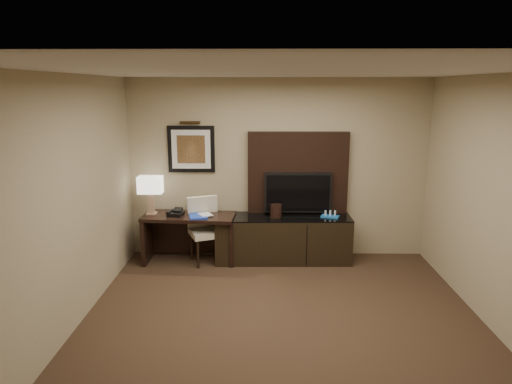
{
  "coord_description": "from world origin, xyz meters",
  "views": [
    {
      "loc": [
        -0.21,
        -4.31,
        2.56
      ],
      "look_at": [
        -0.32,
        1.8,
        1.15
      ],
      "focal_mm": 32.0,
      "sensor_mm": 36.0,
      "label": 1
    }
  ],
  "objects_px": {
    "desk_chair": "(206,232)",
    "desk_phone": "(176,212)",
    "credenza": "(283,238)",
    "desk": "(190,238)",
    "minibar_tray": "(330,214)",
    "table_lamp": "(151,194)",
    "tv": "(298,193)",
    "ice_bucket": "(276,211)"
  },
  "relations": [
    {
      "from": "desk",
      "to": "credenza",
      "type": "relative_size",
      "value": 0.67
    },
    {
      "from": "desk_chair",
      "to": "desk_phone",
      "type": "xyz_separation_m",
      "value": [
        -0.45,
        0.02,
        0.29
      ]
    },
    {
      "from": "ice_bucket",
      "to": "credenza",
      "type": "bearing_deg",
      "value": 20.04
    },
    {
      "from": "credenza",
      "to": "desk_phone",
      "type": "distance_m",
      "value": 1.64
    },
    {
      "from": "desk_chair",
      "to": "desk_phone",
      "type": "bearing_deg",
      "value": 155.27
    },
    {
      "from": "table_lamp",
      "to": "ice_bucket",
      "type": "distance_m",
      "value": 1.86
    },
    {
      "from": "table_lamp",
      "to": "desk_phone",
      "type": "distance_m",
      "value": 0.45
    },
    {
      "from": "desk",
      "to": "credenza",
      "type": "height_order",
      "value": "desk"
    },
    {
      "from": "table_lamp",
      "to": "desk_phone",
      "type": "relative_size",
      "value": 2.82
    },
    {
      "from": "tv",
      "to": "table_lamp",
      "type": "height_order",
      "value": "same"
    },
    {
      "from": "desk",
      "to": "desk_chair",
      "type": "bearing_deg",
      "value": -7.12
    },
    {
      "from": "credenza",
      "to": "desk_phone",
      "type": "xyz_separation_m",
      "value": [
        -1.58,
        -0.08,
        0.43
      ]
    },
    {
      "from": "desk_chair",
      "to": "ice_bucket",
      "type": "bearing_deg",
      "value": -19.1
    },
    {
      "from": "desk_chair",
      "to": "table_lamp",
      "type": "relative_size",
      "value": 1.58
    },
    {
      "from": "desk",
      "to": "minibar_tray",
      "type": "height_order",
      "value": "minibar_tray"
    },
    {
      "from": "credenza",
      "to": "desk_phone",
      "type": "relative_size",
      "value": 9.35
    },
    {
      "from": "desk_chair",
      "to": "desk_phone",
      "type": "relative_size",
      "value": 4.46
    },
    {
      "from": "tv",
      "to": "minibar_tray",
      "type": "bearing_deg",
      "value": -19.01
    },
    {
      "from": "desk_chair",
      "to": "desk_phone",
      "type": "distance_m",
      "value": 0.54
    },
    {
      "from": "desk",
      "to": "table_lamp",
      "type": "xyz_separation_m",
      "value": [
        -0.56,
        0.04,
        0.66
      ]
    },
    {
      "from": "ice_bucket",
      "to": "minibar_tray",
      "type": "xyz_separation_m",
      "value": [
        0.8,
        0.02,
        -0.05
      ]
    },
    {
      "from": "credenza",
      "to": "desk_chair",
      "type": "bearing_deg",
      "value": -176.15
    },
    {
      "from": "desk_phone",
      "to": "minibar_tray",
      "type": "height_order",
      "value": "desk_phone"
    },
    {
      "from": "ice_bucket",
      "to": "minibar_tray",
      "type": "bearing_deg",
      "value": 1.26
    },
    {
      "from": "ice_bucket",
      "to": "minibar_tray",
      "type": "height_order",
      "value": "ice_bucket"
    },
    {
      "from": "desk",
      "to": "desk_chair",
      "type": "distance_m",
      "value": 0.29
    },
    {
      "from": "tv",
      "to": "desk_chair",
      "type": "height_order",
      "value": "tv"
    },
    {
      "from": "desk",
      "to": "desk_chair",
      "type": "height_order",
      "value": "desk_chair"
    },
    {
      "from": "credenza",
      "to": "minibar_tray",
      "type": "xyz_separation_m",
      "value": [
        0.69,
        -0.02,
        0.39
      ]
    },
    {
      "from": "desk",
      "to": "credenza",
      "type": "xyz_separation_m",
      "value": [
        1.39,
        0.05,
        -0.01
      ]
    },
    {
      "from": "tv",
      "to": "desk_phone",
      "type": "distance_m",
      "value": 1.83
    },
    {
      "from": "ice_bucket",
      "to": "minibar_tray",
      "type": "relative_size",
      "value": 0.76
    },
    {
      "from": "desk",
      "to": "desk_phone",
      "type": "height_order",
      "value": "desk_phone"
    },
    {
      "from": "minibar_tray",
      "to": "table_lamp",
      "type": "bearing_deg",
      "value": 179.68
    },
    {
      "from": "credenza",
      "to": "minibar_tray",
      "type": "distance_m",
      "value": 0.79
    },
    {
      "from": "tv",
      "to": "minibar_tray",
      "type": "relative_size",
      "value": 3.93
    },
    {
      "from": "desk_chair",
      "to": "minibar_tray",
      "type": "distance_m",
      "value": 1.85
    },
    {
      "from": "table_lamp",
      "to": "desk_phone",
      "type": "height_order",
      "value": "table_lamp"
    },
    {
      "from": "credenza",
      "to": "desk_chair",
      "type": "xyz_separation_m",
      "value": [
        -1.13,
        -0.1,
        0.13
      ]
    },
    {
      "from": "desk_chair",
      "to": "minibar_tray",
      "type": "height_order",
      "value": "desk_chair"
    },
    {
      "from": "desk_phone",
      "to": "minibar_tray",
      "type": "xyz_separation_m",
      "value": [
        2.27,
        0.06,
        -0.04
      ]
    },
    {
      "from": "table_lamp",
      "to": "credenza",
      "type": "bearing_deg",
      "value": 0.22
    }
  ]
}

